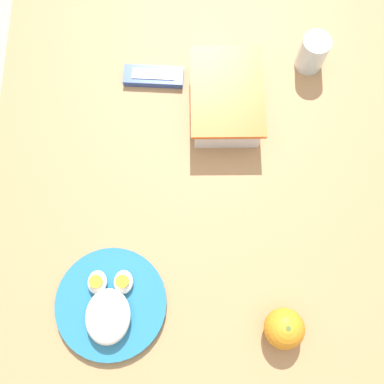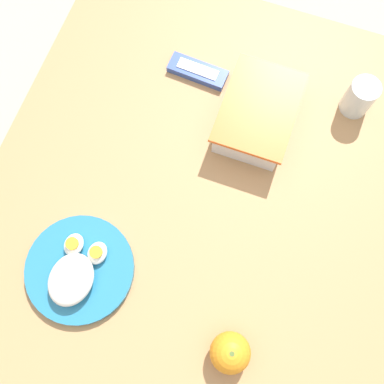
{
  "view_description": "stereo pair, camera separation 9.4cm",
  "coord_description": "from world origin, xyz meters",
  "px_view_note": "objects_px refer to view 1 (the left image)",
  "views": [
    {
      "loc": [
        0.19,
        -0.03,
        1.65
      ],
      "look_at": [
        -0.08,
        -0.03,
        0.74
      ],
      "focal_mm": 42.0,
      "sensor_mm": 36.0,
      "label": 1
    },
    {
      "loc": [
        0.17,
        0.06,
        1.65
      ],
      "look_at": [
        -0.08,
        -0.03,
        0.74
      ],
      "focal_mm": 42.0,
      "sensor_mm": 36.0,
      "label": 2
    }
  ],
  "objects_px": {
    "candy_bar": "(153,76)",
    "rice_plate": "(110,306)",
    "drinking_glass": "(313,53)",
    "orange_fruit": "(284,329)",
    "food_container": "(226,100)"
  },
  "relations": [
    {
      "from": "candy_bar",
      "to": "rice_plate",
      "type": "bearing_deg",
      "value": -8.32
    },
    {
      "from": "drinking_glass",
      "to": "orange_fruit",
      "type": "bearing_deg",
      "value": -9.86
    },
    {
      "from": "drinking_glass",
      "to": "candy_bar",
      "type": "bearing_deg",
      "value": -84.32
    },
    {
      "from": "rice_plate",
      "to": "candy_bar",
      "type": "xyz_separation_m",
      "value": [
        -0.52,
        0.08,
        -0.01
      ]
    },
    {
      "from": "rice_plate",
      "to": "drinking_glass",
      "type": "bearing_deg",
      "value": 141.52
    },
    {
      "from": "orange_fruit",
      "to": "drinking_glass",
      "type": "relative_size",
      "value": 0.88
    },
    {
      "from": "candy_bar",
      "to": "drinking_glass",
      "type": "relative_size",
      "value": 1.59
    },
    {
      "from": "orange_fruit",
      "to": "drinking_glass",
      "type": "xyz_separation_m",
      "value": [
        -0.6,
        0.1,
        0.01
      ]
    },
    {
      "from": "food_container",
      "to": "candy_bar",
      "type": "xyz_separation_m",
      "value": [
        -0.08,
        -0.17,
        -0.02
      ]
    },
    {
      "from": "food_container",
      "to": "candy_bar",
      "type": "distance_m",
      "value": 0.18
    },
    {
      "from": "orange_fruit",
      "to": "drinking_glass",
      "type": "bearing_deg",
      "value": 170.14
    },
    {
      "from": "orange_fruit",
      "to": "drinking_glass",
      "type": "distance_m",
      "value": 0.61
    },
    {
      "from": "rice_plate",
      "to": "orange_fruit",
      "type": "bearing_deg",
      "value": 82.25
    },
    {
      "from": "orange_fruit",
      "to": "candy_bar",
      "type": "relative_size",
      "value": 0.55
    },
    {
      "from": "food_container",
      "to": "orange_fruit",
      "type": "relative_size",
      "value": 2.79
    }
  ]
}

